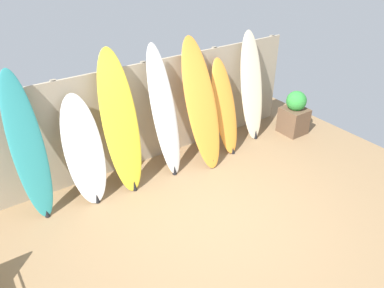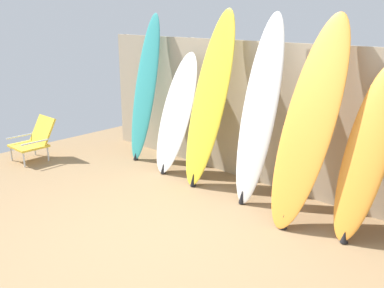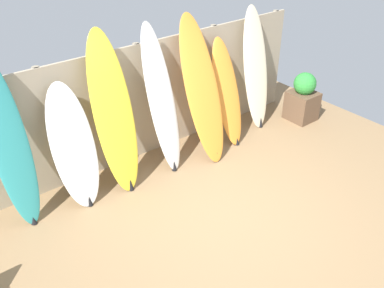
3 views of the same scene
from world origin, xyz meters
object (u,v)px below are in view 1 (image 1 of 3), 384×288
Objects in this scene: surfboard_cream_6 at (252,88)px; surfboard_orange_5 at (225,107)px; surfboard_white_1 at (84,151)px; surfboard_teal_0 at (28,148)px; planter_box at (294,114)px; surfboard_white_3 at (164,113)px; surfboard_yellow_2 at (120,123)px; surfboard_orange_4 at (201,105)px.

surfboard_orange_5 is at bearing -171.57° from surfboard_cream_6.
surfboard_teal_0 is at bearing 173.68° from surfboard_white_1.
surfboard_teal_0 is at bearing 174.52° from planter_box.
surfboard_white_3 is 2.00m from surfboard_cream_6.
surfboard_white_3 is 1.05× the size of surfboard_cream_6.
surfboard_yellow_2 reaches higher than surfboard_orange_4.
surfboard_orange_5 reaches higher than planter_box.
surfboard_cream_6 reaches higher than surfboard_white_1.
surfboard_white_3 is at bearing 172.60° from planter_box.
surfboard_white_3 is 1.00× the size of surfboard_orange_4.
surfboard_teal_0 is 1.35m from surfboard_yellow_2.
planter_box is at bearing -7.40° from surfboard_white_3.
surfboard_white_1 is (0.73, -0.08, -0.26)m from surfboard_teal_0.
surfboard_white_3 is at bearing -1.10° from surfboard_yellow_2.
surfboard_teal_0 is 0.99× the size of surfboard_white_3.
planter_box is (2.12, -0.27, -0.65)m from surfboard_orange_4.
surfboard_white_3 is 1.28m from surfboard_orange_5.
planter_box is at bearing -6.06° from surfboard_yellow_2.
surfboard_white_3 is (1.38, -0.03, 0.26)m from surfboard_white_1.
surfboard_white_3 reaches higher than surfboard_cream_6.
planter_box is (4.18, -0.39, -0.39)m from surfboard_white_1.
surfboard_white_3 is 0.68m from surfboard_orange_4.
surfboard_white_3 is (2.11, -0.11, 0.00)m from surfboard_teal_0.
surfboard_teal_0 is 1.04× the size of surfboard_cream_6.
surfboard_orange_5 is at bearing -0.97° from surfboard_white_1.
surfboard_white_1 is at bearing -178.90° from surfboard_cream_6.
surfboard_white_1 is 2.64m from surfboard_orange_5.
surfboard_yellow_2 is 2.04m from surfboard_orange_5.
surfboard_orange_4 reaches higher than surfboard_white_1.
surfboard_orange_4 is 1.05× the size of surfboard_cream_6.
surfboard_orange_5 is (0.58, 0.07, -0.23)m from surfboard_orange_4.
surfboard_white_1 is at bearing 179.03° from surfboard_orange_5.
surfboard_teal_0 is at bearing 177.86° from surfboard_orange_5.
surfboard_teal_0 is 2.39× the size of planter_box.
surfboard_yellow_2 is 3.65m from planter_box.
surfboard_orange_5 reaches higher than surfboard_white_1.
planter_box is at bearing -5.48° from surfboard_teal_0.
surfboard_cream_6 is (2.76, 0.08, -0.08)m from surfboard_yellow_2.
surfboard_teal_0 is 2.11m from surfboard_white_3.
surfboard_white_1 is at bearing 178.90° from surfboard_yellow_2.
surfboard_orange_4 is (1.44, -0.11, -0.03)m from surfboard_yellow_2.
surfboard_orange_4 reaches higher than surfboard_cream_6.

